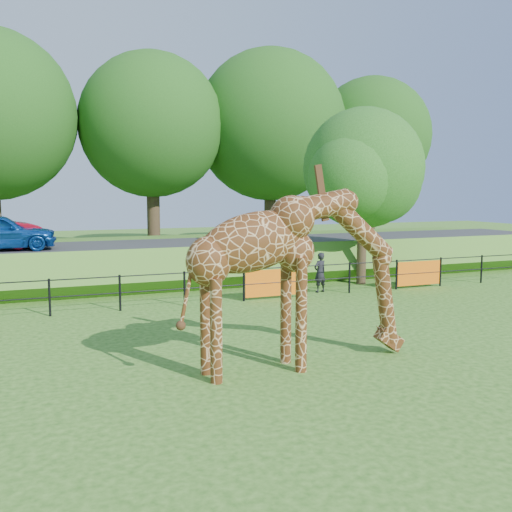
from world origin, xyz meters
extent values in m
plane|color=#295B16|center=(0.00, 0.00, 0.00)|extent=(90.00, 90.00, 0.00)
cube|color=#295B16|center=(0.00, 15.50, 0.65)|extent=(40.00, 9.00, 1.30)
cube|color=#2D2C2F|center=(0.00, 14.00, 1.36)|extent=(40.00, 5.00, 0.12)
imported|color=black|center=(5.12, 8.55, 0.71)|extent=(0.59, 0.46, 1.43)
cylinder|color=black|center=(7.50, 9.60, 1.60)|extent=(0.36, 0.36, 3.20)
sphere|color=#1E5216|center=(7.50, 9.60, 4.46)|extent=(4.60, 4.60, 4.60)
sphere|color=#1E5216|center=(8.65, 10.29, 4.00)|extent=(3.45, 3.45, 3.45)
sphere|color=#1E5216|center=(6.58, 8.91, 4.12)|extent=(3.22, 3.22, 3.22)
cylinder|color=black|center=(2.00, 22.00, 2.50)|extent=(0.70, 0.70, 5.00)
sphere|color=#1C4B14|center=(2.00, 22.00, 7.14)|extent=(7.80, 7.80, 7.80)
cylinder|color=black|center=(9.00, 22.00, 2.50)|extent=(0.70, 0.70, 5.00)
sphere|color=#1C4B14|center=(9.00, 22.00, 7.42)|extent=(8.80, 8.80, 8.80)
cylinder|color=black|center=(16.00, 22.00, 2.50)|extent=(0.70, 0.70, 5.00)
sphere|color=#1C4B14|center=(16.00, 22.00, 7.04)|extent=(7.40, 7.40, 7.40)
camera|label=1|loc=(-4.54, -9.23, 3.62)|focal=40.00mm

